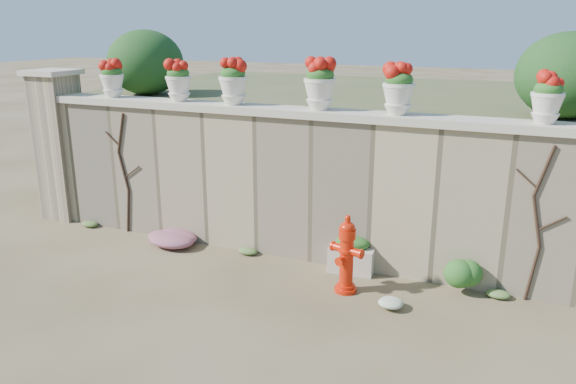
% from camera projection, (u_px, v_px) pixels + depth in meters
% --- Properties ---
extents(ground, '(80.00, 80.00, 0.00)m').
position_uv_depth(ground, '(227.00, 307.00, 6.57)').
color(ground, brown).
rests_on(ground, ground).
extents(stone_wall, '(8.00, 0.40, 2.00)m').
position_uv_depth(stone_wall, '(288.00, 186.00, 7.87)').
color(stone_wall, tan).
rests_on(stone_wall, ground).
extents(wall_cap, '(8.10, 0.52, 0.10)m').
position_uv_depth(wall_cap, '(288.00, 112.00, 7.57)').
color(wall_cap, beige).
rests_on(wall_cap, stone_wall).
extents(gate_pillar, '(0.72, 0.72, 2.48)m').
position_uv_depth(gate_pillar, '(60.00, 144.00, 9.37)').
color(gate_pillar, tan).
rests_on(gate_pillar, ground).
extents(raised_fill, '(9.00, 6.00, 2.00)m').
position_uv_depth(raised_fill, '(354.00, 144.00, 10.69)').
color(raised_fill, '#384C23').
rests_on(raised_fill, ground).
extents(back_shrub_left, '(1.30, 1.30, 1.10)m').
position_uv_depth(back_shrub_left, '(145.00, 62.00, 9.69)').
color(back_shrub_left, '#143814').
rests_on(back_shrub_left, raised_fill).
extents(back_shrub_right, '(1.30, 1.30, 1.10)m').
position_uv_depth(back_shrub_right, '(568.00, 75.00, 7.19)').
color(back_shrub_right, '#143814').
rests_on(back_shrub_right, raised_fill).
extents(vine_left, '(0.60, 0.04, 1.91)m').
position_uv_depth(vine_left, '(124.00, 172.00, 8.69)').
color(vine_left, black).
rests_on(vine_left, ground).
extents(vine_right, '(0.60, 0.04, 1.91)m').
position_uv_depth(vine_right, '(538.00, 222.00, 6.46)').
color(vine_right, black).
rests_on(vine_right, ground).
extents(fire_hydrant, '(0.43, 0.31, 0.99)m').
position_uv_depth(fire_hydrant, '(347.00, 254.00, 6.83)').
color(fire_hydrant, red).
rests_on(fire_hydrant, ground).
extents(planter_box, '(0.62, 0.39, 0.50)m').
position_uv_depth(planter_box, '(352.00, 255.00, 7.48)').
color(planter_box, beige).
rests_on(planter_box, ground).
extents(green_shrub, '(0.64, 0.57, 0.61)m').
position_uv_depth(green_shrub, '(461.00, 270.00, 6.85)').
color(green_shrub, '#1E5119').
rests_on(green_shrub, ground).
extents(magenta_clump, '(0.91, 0.61, 0.24)m').
position_uv_depth(magenta_clump, '(168.00, 237.00, 8.40)').
color(magenta_clump, '#CA2889').
rests_on(magenta_clump, ground).
extents(white_flowers, '(0.49, 0.39, 0.18)m').
position_uv_depth(white_flowers, '(394.00, 303.00, 6.49)').
color(white_flowers, white).
rests_on(white_flowers, ground).
extents(urn_pot_0, '(0.36, 0.36, 0.56)m').
position_uv_depth(urn_pot_0, '(112.00, 79.00, 8.59)').
color(urn_pot_0, silver).
rests_on(urn_pot_0, wall_cap).
extents(urn_pot_1, '(0.37, 0.37, 0.58)m').
position_uv_depth(urn_pot_1, '(178.00, 81.00, 8.13)').
color(urn_pot_1, silver).
rests_on(urn_pot_1, wall_cap).
extents(urn_pot_2, '(0.40, 0.40, 0.63)m').
position_uv_depth(urn_pot_2, '(233.00, 82.00, 7.78)').
color(urn_pot_2, silver).
rests_on(urn_pot_2, wall_cap).
extents(urn_pot_3, '(0.42, 0.42, 0.66)m').
position_uv_depth(urn_pot_3, '(320.00, 85.00, 7.29)').
color(urn_pot_3, silver).
rests_on(urn_pot_3, wall_cap).
extents(urn_pot_4, '(0.40, 0.40, 0.62)m').
position_uv_depth(urn_pot_4, '(399.00, 90.00, 6.90)').
color(urn_pot_4, silver).
rests_on(urn_pot_4, wall_cap).
extents(urn_pot_5, '(0.36, 0.36, 0.56)m').
position_uv_depth(urn_pot_5, '(547.00, 99.00, 6.28)').
color(urn_pot_5, silver).
rests_on(urn_pot_5, wall_cap).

